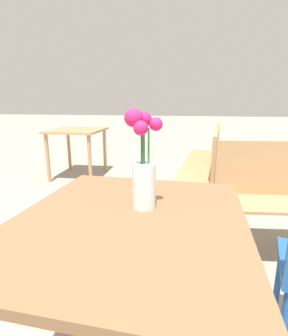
# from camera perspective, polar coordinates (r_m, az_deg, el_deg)

# --- Properties ---
(table_front) EXTENTS (0.86, 0.98, 0.72)m
(table_front) POSITION_cam_1_polar(r_m,az_deg,el_deg) (1.00, -3.09, -15.64)
(table_front) COLOR brown
(table_front) RESTS_ON ground_plane
(flower_vase) EXTENTS (0.14, 0.13, 0.38)m
(flower_vase) POSITION_cam_1_polar(r_m,az_deg,el_deg) (0.99, -0.17, -0.45)
(flower_vase) COLOR silver
(flower_vase) RESTS_ON table_front
(bench_middle) EXTENTS (0.54, 1.63, 0.85)m
(bench_middle) POSITION_cam_1_polar(r_m,az_deg,el_deg) (3.02, 13.51, 1.30)
(bench_middle) COLOR tan
(bench_middle) RESTS_ON ground_plane
(table_back) EXTENTS (0.75, 0.84, 0.72)m
(table_back) POSITION_cam_1_polar(r_m,az_deg,el_deg) (4.06, -14.32, 6.58)
(table_back) COLOR tan
(table_back) RESTS_ON ground_plane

